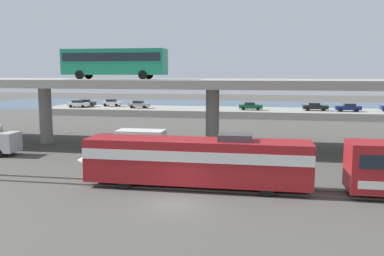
# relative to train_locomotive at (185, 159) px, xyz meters

# --- Properties ---
(ground_plane) EXTENTS (260.00, 260.00, 0.00)m
(ground_plane) POSITION_rel_train_locomotive_xyz_m (0.04, -4.00, -2.19)
(ground_plane) COLOR #4C4944
(rail_strip_near) EXTENTS (110.00, 0.12, 0.12)m
(rail_strip_near) POSITION_rel_train_locomotive_xyz_m (0.04, -0.74, -2.13)
(rail_strip_near) COLOR #59544C
(rail_strip_near) RESTS_ON ground_plane
(rail_strip_far) EXTENTS (110.00, 0.12, 0.12)m
(rail_strip_far) POSITION_rel_train_locomotive_xyz_m (0.04, 0.74, -2.13)
(rail_strip_far) COLOR #59544C
(rail_strip_far) RESTS_ON ground_plane
(train_locomotive) EXTENTS (17.83, 3.04, 4.18)m
(train_locomotive) POSITION_rel_train_locomotive_xyz_m (0.00, 0.00, 0.00)
(train_locomotive) COLOR maroon
(train_locomotive) RESTS_ON ground_plane
(highway_overpass) EXTENTS (96.00, 11.43, 7.80)m
(highway_overpass) POSITION_rel_train_locomotive_xyz_m (0.04, 16.00, 4.88)
(highway_overpass) COLOR gray
(highway_overpass) RESTS_ON ground_plane
(transit_bus_on_overpass) EXTENTS (12.00, 2.68, 3.40)m
(transit_bus_on_overpass) POSITION_rel_train_locomotive_xyz_m (-11.25, 15.51, 7.67)
(transit_bus_on_overpass) COLOR #197A56
(transit_bus_on_overpass) RESTS_ON highway_overpass
(service_truck_west) EXTENTS (6.80, 2.46, 3.04)m
(service_truck_west) POSITION_rel_train_locomotive_xyz_m (-6.88, 8.27, -0.55)
(service_truck_west) COLOR black
(service_truck_west) RESTS_ON ground_plane
(pier_parking_lot) EXTENTS (77.32, 11.55, 1.33)m
(pier_parking_lot) POSITION_rel_train_locomotive_xyz_m (0.04, 51.00, -1.53)
(pier_parking_lot) COLOR gray
(pier_parking_lot) RESTS_ON ground_plane
(parked_car_0) EXTENTS (4.53, 1.83, 1.50)m
(parked_car_0) POSITION_rel_train_locomotive_xyz_m (21.19, 49.44, -0.09)
(parked_car_0) COLOR navy
(parked_car_0) RESTS_ON pier_parking_lot
(parked_car_1) EXTENTS (4.25, 1.84, 1.50)m
(parked_car_1) POSITION_rel_train_locomotive_xyz_m (-31.83, 48.83, -0.09)
(parked_car_1) COLOR silver
(parked_car_1) RESTS_ON pier_parking_lot
(parked_car_2) EXTENTS (4.05, 1.89, 1.50)m
(parked_car_2) POSITION_rel_train_locomotive_xyz_m (-26.07, 52.81, -0.09)
(parked_car_2) COLOR silver
(parked_car_2) RESTS_ON pier_parking_lot
(parked_car_3) EXTENTS (4.08, 1.95, 1.50)m
(parked_car_3) POSITION_rel_train_locomotive_xyz_m (-31.40, 51.25, -0.09)
(parked_car_3) COLOR black
(parked_car_3) RESTS_ON pier_parking_lot
(parked_car_5) EXTENTS (4.62, 1.90, 1.50)m
(parked_car_5) POSITION_rel_train_locomotive_xyz_m (15.35, 50.14, -0.09)
(parked_car_5) COLOR black
(parked_car_5) RESTS_ON pier_parking_lot
(parked_car_6) EXTENTS (4.44, 1.91, 1.50)m
(parked_car_6) POSITION_rel_train_locomotive_xyz_m (3.30, 49.41, -0.09)
(parked_car_6) COLOR #0C4C26
(parked_car_6) RESTS_ON pier_parking_lot
(parked_car_7) EXTENTS (4.20, 1.86, 1.50)m
(parked_car_7) POSITION_rel_train_locomotive_xyz_m (-19.08, 49.52, -0.09)
(parked_car_7) COLOR #9E998C
(parked_car_7) RESTS_ON pier_parking_lot
(harbor_water) EXTENTS (140.00, 36.00, 0.01)m
(harbor_water) POSITION_rel_train_locomotive_xyz_m (0.04, 74.00, -2.19)
(harbor_water) COLOR #2D5170
(harbor_water) RESTS_ON ground_plane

